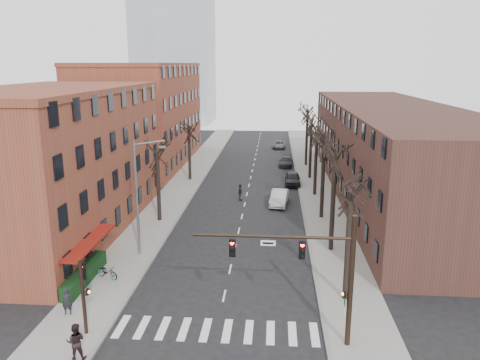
% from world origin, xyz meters
% --- Properties ---
extents(ground, '(160.00, 160.00, 0.00)m').
position_xyz_m(ground, '(0.00, 0.00, 0.00)').
color(ground, black).
rests_on(ground, ground).
extents(sidewalk_left, '(4.00, 90.00, 0.15)m').
position_xyz_m(sidewalk_left, '(-8.00, 35.00, 0.07)').
color(sidewalk_left, gray).
rests_on(sidewalk_left, ground).
extents(sidewalk_right, '(4.00, 90.00, 0.15)m').
position_xyz_m(sidewalk_right, '(8.00, 35.00, 0.07)').
color(sidewalk_right, gray).
rests_on(sidewalk_right, ground).
extents(building_left_near, '(12.00, 26.00, 12.00)m').
position_xyz_m(building_left_near, '(-16.00, 15.00, 6.00)').
color(building_left_near, brown).
rests_on(building_left_near, ground).
extents(building_left_far, '(12.00, 28.00, 14.00)m').
position_xyz_m(building_left_far, '(-16.00, 44.00, 7.00)').
color(building_left_far, brown).
rests_on(building_left_far, ground).
extents(building_right, '(12.00, 50.00, 10.00)m').
position_xyz_m(building_right, '(16.00, 30.00, 5.00)').
color(building_right, '#472621').
rests_on(building_right, ground).
extents(awning_left, '(1.20, 7.00, 0.15)m').
position_xyz_m(awning_left, '(-9.40, 6.00, 0.00)').
color(awning_left, maroon).
rests_on(awning_left, ground).
extents(hedge, '(0.80, 6.00, 1.00)m').
position_xyz_m(hedge, '(-9.50, 5.00, 0.65)').
color(hedge, black).
rests_on(hedge, sidewalk_left).
extents(tree_right_a, '(5.20, 5.20, 10.00)m').
position_xyz_m(tree_right_a, '(7.60, 4.00, 0.00)').
color(tree_right_a, black).
rests_on(tree_right_a, ground).
extents(tree_right_b, '(5.20, 5.20, 10.80)m').
position_xyz_m(tree_right_b, '(7.60, 12.00, 0.00)').
color(tree_right_b, black).
rests_on(tree_right_b, ground).
extents(tree_right_c, '(5.20, 5.20, 11.60)m').
position_xyz_m(tree_right_c, '(7.60, 20.00, 0.00)').
color(tree_right_c, black).
rests_on(tree_right_c, ground).
extents(tree_right_d, '(5.20, 5.20, 10.00)m').
position_xyz_m(tree_right_d, '(7.60, 28.00, 0.00)').
color(tree_right_d, black).
rests_on(tree_right_d, ground).
extents(tree_right_e, '(5.20, 5.20, 10.80)m').
position_xyz_m(tree_right_e, '(7.60, 36.00, 0.00)').
color(tree_right_e, black).
rests_on(tree_right_e, ground).
extents(tree_right_f, '(5.20, 5.20, 11.60)m').
position_xyz_m(tree_right_f, '(7.60, 44.00, 0.00)').
color(tree_right_f, black).
rests_on(tree_right_f, ground).
extents(tree_left_a, '(5.20, 5.20, 9.50)m').
position_xyz_m(tree_left_a, '(-7.60, 18.00, 0.00)').
color(tree_left_a, black).
rests_on(tree_left_a, ground).
extents(tree_left_b, '(5.20, 5.20, 9.50)m').
position_xyz_m(tree_left_b, '(-7.60, 34.00, 0.00)').
color(tree_left_b, black).
rests_on(tree_left_b, ground).
extents(signal_mast_arm, '(8.14, 0.30, 7.20)m').
position_xyz_m(signal_mast_arm, '(5.45, -1.00, 4.40)').
color(signal_mast_arm, black).
rests_on(signal_mast_arm, ground).
extents(signal_pole_left, '(0.47, 0.44, 4.40)m').
position_xyz_m(signal_pole_left, '(-6.99, -0.95, 2.61)').
color(signal_pole_left, black).
rests_on(signal_pole_left, ground).
extents(streetlight, '(2.45, 0.22, 9.03)m').
position_xyz_m(streetlight, '(-7.03, 10.00, 5.01)').
color(streetlight, slate).
rests_on(streetlight, ground).
extents(silver_sedan, '(2.14, 4.82, 1.54)m').
position_xyz_m(silver_sedan, '(3.61, 24.16, 0.77)').
color(silver_sedan, '#AEAFB5').
rests_on(silver_sedan, ground).
extents(parked_car_near, '(1.90, 4.60, 1.56)m').
position_xyz_m(parked_car_near, '(5.30, 32.70, 0.78)').
color(parked_car_near, black).
rests_on(parked_car_near, ground).
extents(parked_car_mid, '(2.16, 4.72, 1.34)m').
position_xyz_m(parked_car_mid, '(4.71, 43.42, 0.67)').
color(parked_car_mid, black).
rests_on(parked_car_mid, ground).
extents(parked_car_far, '(2.24, 4.58, 1.25)m').
position_xyz_m(parked_car_far, '(3.80, 58.35, 0.63)').
color(parked_car_far, '#595C61').
rests_on(parked_car_far, ground).
extents(pedestrian_a, '(0.66, 0.51, 1.63)m').
position_xyz_m(pedestrian_a, '(-8.83, 0.83, 0.97)').
color(pedestrian_a, black).
rests_on(pedestrian_a, sidewalk_left).
extents(pedestrian_b, '(1.05, 0.89, 1.90)m').
position_xyz_m(pedestrian_b, '(-6.55, -3.26, 1.10)').
color(pedestrian_b, black).
rests_on(pedestrian_b, sidewalk_left).
extents(pedestrian_crossing, '(0.49, 1.08, 1.81)m').
position_xyz_m(pedestrian_crossing, '(-0.58, 25.46, 0.91)').
color(pedestrian_crossing, black).
rests_on(pedestrian_crossing, ground).
extents(bicycle, '(1.90, 1.37, 0.95)m').
position_xyz_m(bicycle, '(-8.17, 5.63, 0.62)').
color(bicycle, gray).
rests_on(bicycle, sidewalk_left).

